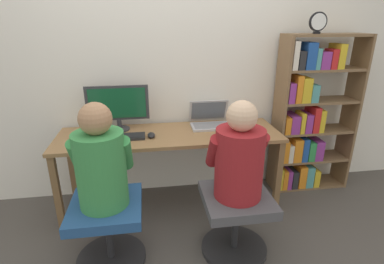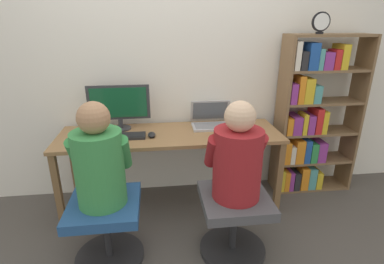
{
  "view_description": "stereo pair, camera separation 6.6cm",
  "coord_description": "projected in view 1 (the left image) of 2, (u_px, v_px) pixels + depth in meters",
  "views": [
    {
      "loc": [
        -0.17,
        -2.11,
        1.63
      ],
      "look_at": [
        0.17,
        0.12,
        0.79
      ],
      "focal_mm": 28.0,
      "sensor_mm": 36.0,
      "label": 1
    },
    {
      "loc": [
        -0.11,
        -2.12,
        1.63
      ],
      "look_at": [
        0.17,
        0.12,
        0.79
      ],
      "focal_mm": 28.0,
      "sensor_mm": 36.0,
      "label": 2
    }
  ],
  "objects": [
    {
      "name": "person_at_laptop",
      "position": [
        239.0,
        157.0,
        2.0
      ],
      "size": [
        0.4,
        0.34,
        0.68
      ],
      "color": "maroon",
      "rests_on": "office_chair_right"
    },
    {
      "name": "office_chair_right",
      "position": [
        236.0,
        217.0,
        2.17
      ],
      "size": [
        0.49,
        0.49,
        0.48
      ],
      "color": "#262628",
      "rests_on": "ground_plane"
    },
    {
      "name": "ground_plane",
      "position": [
        175.0,
        224.0,
        2.55
      ],
      "size": [
        14.0,
        14.0,
        0.0
      ],
      "primitive_type": "plane",
      "color": "#4C4742"
    },
    {
      "name": "computer_mouse_by_keyboard",
      "position": [
        151.0,
        135.0,
        2.48
      ],
      "size": [
        0.06,
        0.11,
        0.04
      ],
      "color": "black",
      "rests_on": "desk"
    },
    {
      "name": "desktop_monitor",
      "position": [
        118.0,
        106.0,
        2.58
      ],
      "size": [
        0.53,
        0.18,
        0.4
      ],
      "color": "#333338",
      "rests_on": "desk"
    },
    {
      "name": "desk_clock",
      "position": [
        318.0,
        22.0,
        2.52
      ],
      "size": [
        0.16,
        0.03,
        0.18
      ],
      "color": "black",
      "rests_on": "bookshelf"
    },
    {
      "name": "keyboard",
      "position": [
        121.0,
        137.0,
        2.46
      ],
      "size": [
        0.4,
        0.14,
        0.03
      ],
      "color": "#232326",
      "rests_on": "desk"
    },
    {
      "name": "person_at_monitor",
      "position": [
        101.0,
        162.0,
        1.9
      ],
      "size": [
        0.39,
        0.34,
        0.7
      ],
      "color": "#388C47",
      "rests_on": "office_chair_left"
    },
    {
      "name": "office_chair_left",
      "position": [
        108.0,
        227.0,
        2.07
      ],
      "size": [
        0.49,
        0.49,
        0.48
      ],
      "color": "#262628",
      "rests_on": "ground_plane"
    },
    {
      "name": "wall_back",
      "position": [
        165.0,
        59.0,
        2.7
      ],
      "size": [
        10.0,
        0.05,
        2.6
      ],
      "color": "white",
      "rests_on": "ground_plane"
    },
    {
      "name": "bookshelf",
      "position": [
        307.0,
        120.0,
        2.89
      ],
      "size": [
        0.77,
        0.26,
        1.52
      ],
      "color": "brown",
      "rests_on": "ground_plane"
    },
    {
      "name": "desk",
      "position": [
        170.0,
        142.0,
        2.6
      ],
      "size": [
        1.9,
        0.58,
        0.72
      ],
      "color": "olive",
      "rests_on": "ground_plane"
    },
    {
      "name": "laptop",
      "position": [
        210.0,
        121.0,
        2.74
      ],
      "size": [
        0.36,
        0.29,
        0.22
      ],
      "color": "#B7B7BC",
      "rests_on": "desk"
    }
  ]
}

